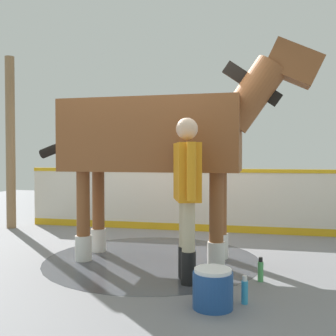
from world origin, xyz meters
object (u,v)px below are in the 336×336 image
at_px(bottle_shampoo, 245,291).
at_px(bottle_spray, 261,270).
at_px(wash_bucket, 213,288).
at_px(handler, 187,188).
at_px(horse, 162,139).

relative_size(bottle_shampoo, bottle_spray, 0.99).
distance_m(wash_bucket, bottle_spray, 0.90).
height_order(wash_bucket, bottle_spray, wash_bucket).
distance_m(handler, bottle_spray, 1.12).
xyz_separation_m(handler, bottle_shampoo, (-0.61, 0.48, -0.84)).
bearing_deg(horse, bottle_shampoo, -50.43).
xyz_separation_m(horse, bottle_spray, (-1.19, 0.54, -1.36)).
bearing_deg(bottle_spray, handler, 14.05).
relative_size(handler, bottle_spray, 6.79).
xyz_separation_m(wash_bucket, bottle_spray, (-0.36, -0.83, -0.05)).
bearing_deg(wash_bucket, bottle_shampoo, -146.69).
distance_m(horse, bottle_spray, 1.89).
bearing_deg(handler, bottle_shampoo, 121.14).
bearing_deg(bottle_shampoo, wash_bucket, 33.31).
bearing_deg(bottle_spray, wash_bucket, 66.52).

